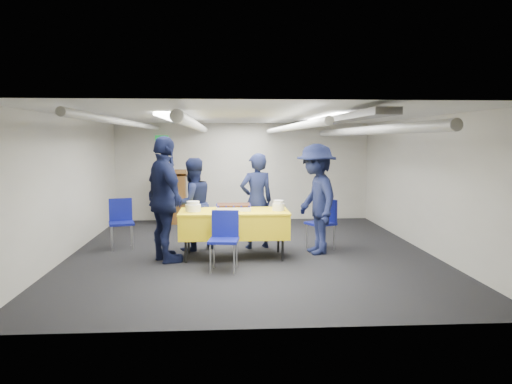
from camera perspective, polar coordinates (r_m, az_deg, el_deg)
ground at (r=8.60m, az=-0.62°, el=-6.84°), size 7.00×7.00×0.00m
room_shell at (r=8.79m, az=-0.16°, el=5.36°), size 6.00×7.00×2.30m
serving_table at (r=8.10m, az=-2.53°, el=-3.61°), size 1.76×0.88×0.77m
sheet_cake at (r=8.14m, az=-2.59°, el=-1.72°), size 0.57×0.44×0.10m
plate_stack_left at (r=8.02m, az=-7.21°, el=-1.68°), size 0.25×0.25×0.16m
plate_stack_right at (r=8.06m, az=2.59°, el=-1.58°), size 0.20×0.20×0.17m
podium at (r=11.55m, az=-9.38°, el=-0.53°), size 0.62×0.53×1.25m
chair_near at (r=7.36m, az=-3.64°, el=-4.81°), size 0.47×0.47×0.87m
chair_right at (r=8.86m, az=7.82°, el=-3.01°), size 0.56×0.56×0.87m
chair_left at (r=9.14m, az=-15.16°, el=-2.89°), size 0.51×0.51×0.87m
sailor_a at (r=8.77m, az=0.06°, el=-1.02°), size 0.70×0.56×1.68m
sailor_b at (r=8.69m, az=-7.29°, el=-1.39°), size 0.98×0.93×1.60m
sailor_c at (r=7.87m, az=-10.36°, el=-0.85°), size 0.97×1.24×1.97m
sailor_d at (r=8.40m, az=6.90°, el=-0.79°), size 0.88×1.29×1.85m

